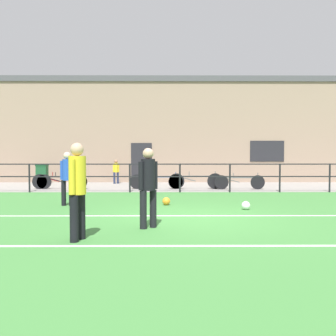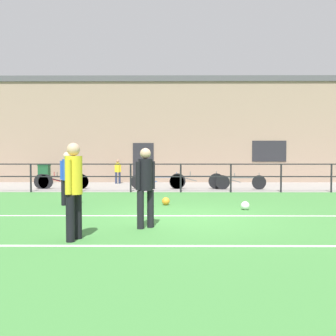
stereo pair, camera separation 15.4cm
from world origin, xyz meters
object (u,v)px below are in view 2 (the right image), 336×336
at_px(bicycle_parked_0, 63,181).
at_px(bicycle_parked_4, 61,181).
at_px(player_goalkeeper, 145,183).
at_px(spectator_child, 118,170).
at_px(soccer_ball_spare, 245,206).
at_px(player_winger, 74,185).
at_px(bicycle_parked_3, 197,181).
at_px(trash_bin_0, 44,174).
at_px(bicycle_parked_1, 241,182).
at_px(soccer_ball_match, 166,201).
at_px(bicycle_parked_2, 157,181).
at_px(player_striker, 67,175).

distance_m(bicycle_parked_0, bicycle_parked_4, 0.10).
relative_size(player_goalkeeper, spectator_child, 1.38).
bearing_deg(soccer_ball_spare, bicycle_parked_0, 138.76).
bearing_deg(player_winger, bicycle_parked_3, 179.00).
bearing_deg(trash_bin_0, bicycle_parked_1, -16.86).
relative_size(soccer_ball_match, trash_bin_0, 0.24).
distance_m(player_winger, soccer_ball_match, 4.97).
bearing_deg(player_winger, trash_bin_0, -143.65).
bearing_deg(trash_bin_0, spectator_child, 4.35).
relative_size(bicycle_parked_0, bicycle_parked_3, 0.93).
relative_size(bicycle_parked_1, bicycle_parked_2, 0.94).
xyz_separation_m(player_striker, spectator_child, (0.41, 7.96, -0.20)).
distance_m(player_goalkeeper, bicycle_parked_2, 8.47).
bearing_deg(bicycle_parked_3, spectator_child, 142.64).
bearing_deg(bicycle_parked_4, player_striker, -71.98).
bearing_deg(spectator_child, bicycle_parked_4, 32.96).
height_order(soccer_ball_match, bicycle_parked_2, bicycle_parked_2).
bearing_deg(player_striker, spectator_child, 96.94).
bearing_deg(soccer_ball_spare, bicycle_parked_3, 98.98).
distance_m(bicycle_parked_1, bicycle_parked_4, 7.72).
height_order(bicycle_parked_3, trash_bin_0, trash_bin_0).
bearing_deg(bicycle_parked_0, soccer_ball_spare, -41.24).
distance_m(bicycle_parked_3, trash_bin_0, 7.92).
distance_m(player_striker, trash_bin_0, 8.34).
bearing_deg(bicycle_parked_1, player_goalkeeper, -113.05).
relative_size(player_winger, bicycle_parked_2, 0.76).
height_order(player_striker, soccer_ball_match, player_striker).
relative_size(soccer_ball_match, bicycle_parked_0, 0.11).
height_order(player_striker, bicycle_parked_1, player_striker).
bearing_deg(bicycle_parked_1, trash_bin_0, 163.14).
height_order(player_winger, bicycle_parked_0, player_winger).
bearing_deg(player_winger, player_striker, -147.65).
height_order(player_striker, bicycle_parked_2, player_striker).
distance_m(bicycle_parked_0, bicycle_parked_1, 7.62).
bearing_deg(soccer_ball_spare, player_striker, 170.92).
relative_size(bicycle_parked_0, bicycle_parked_4, 0.92).
distance_m(bicycle_parked_2, bicycle_parked_3, 1.71).
bearing_deg(trash_bin_0, player_goalkeeper, -62.35).
xyz_separation_m(player_winger, spectator_child, (-0.94, 12.48, -0.29)).
distance_m(player_goalkeeper, player_striker, 4.26).
bearing_deg(player_winger, soccer_ball_match, 176.71).
distance_m(bicycle_parked_2, bicycle_parked_4, 4.16).
relative_size(bicycle_parked_2, trash_bin_0, 2.31).
xyz_separation_m(player_striker, bicycle_parked_3, (4.22, 5.05, -0.54)).
height_order(bicycle_parked_3, bicycle_parked_4, bicycle_parked_3).
height_order(bicycle_parked_0, trash_bin_0, trash_bin_0).
relative_size(player_goalkeeper, bicycle_parked_3, 0.71).
xyz_separation_m(player_winger, bicycle_parked_1, (4.73, 9.37, -0.66)).
relative_size(player_winger, soccer_ball_match, 7.43).
distance_m(player_winger, spectator_child, 12.51).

